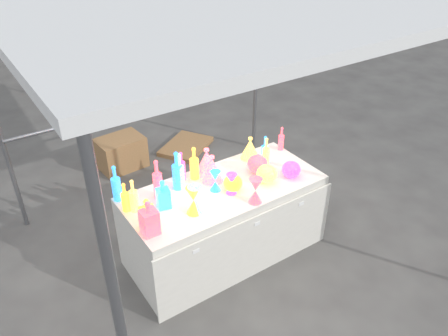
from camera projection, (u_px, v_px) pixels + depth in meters
ground at (224, 250)px, 4.27m from camera, size 80.00×80.00×0.00m
display_table at (225, 221)px, 4.07m from camera, size 1.84×0.83×0.75m
cardboard_box_closed at (121, 153)px, 5.49m from camera, size 0.59×0.45×0.40m
cardboard_box_flat at (186, 146)px, 5.98m from camera, size 0.87×0.81×0.06m
bottle_0 at (125, 197)px, 3.52m from camera, size 0.08×0.08×0.27m
bottle_1 at (116, 183)px, 3.63m from camera, size 0.08×0.08×0.33m
bottle_2 at (157, 179)px, 3.65m from camera, size 0.09×0.09×0.37m
bottle_3 at (181, 166)px, 3.92m from camera, size 0.07×0.07×0.28m
bottle_4 at (133, 195)px, 3.51m from camera, size 0.08×0.08×0.30m
bottle_5 at (180, 171)px, 3.77m from camera, size 0.09×0.09×0.35m
bottle_6 at (194, 163)px, 3.91m from camera, size 0.11×0.11×0.32m
bottle_7 at (177, 170)px, 3.76m from camera, size 0.11×0.11×0.37m
decanter_0 at (148, 214)px, 3.32m from camera, size 0.14×0.14×0.28m
decanter_1 at (149, 217)px, 3.27m from camera, size 0.13×0.13×0.29m
decanter_2 at (163, 194)px, 3.56m from camera, size 0.13×0.13×0.26m
hourglass_0 at (255, 191)px, 3.63m from camera, size 0.15×0.15×0.23m
hourglass_1 at (232, 184)px, 3.75m from camera, size 0.10×0.10×0.19m
hourglass_3 at (195, 200)px, 3.51m from camera, size 0.14×0.14×0.25m
hourglass_4 at (193, 200)px, 3.50m from camera, size 0.15×0.15×0.24m
hourglass_5 at (215, 181)px, 3.78m from camera, size 0.13×0.13×0.19m
globe_0 at (233, 184)px, 3.79m from camera, size 0.18×0.18×0.14m
globe_1 at (267, 175)px, 3.91m from camera, size 0.20×0.20×0.15m
globe_2 at (257, 165)px, 4.05m from camera, size 0.23×0.23×0.15m
globe_3 at (291, 170)px, 3.98m from camera, size 0.20×0.20×0.14m
lampshade_0 at (207, 161)px, 4.00m from camera, size 0.27×0.27×0.26m
lampshade_1 at (212, 168)px, 3.91m from camera, size 0.27×0.27×0.25m
lampshade_3 at (250, 148)px, 4.25m from camera, size 0.22×0.22×0.23m
bottle_8 at (265, 150)px, 4.14m from camera, size 0.09×0.09×0.30m
bottle_9 at (281, 138)px, 4.38m from camera, size 0.08×0.08×0.25m
bottle_11 at (266, 152)px, 4.10m from camera, size 0.07×0.07×0.30m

